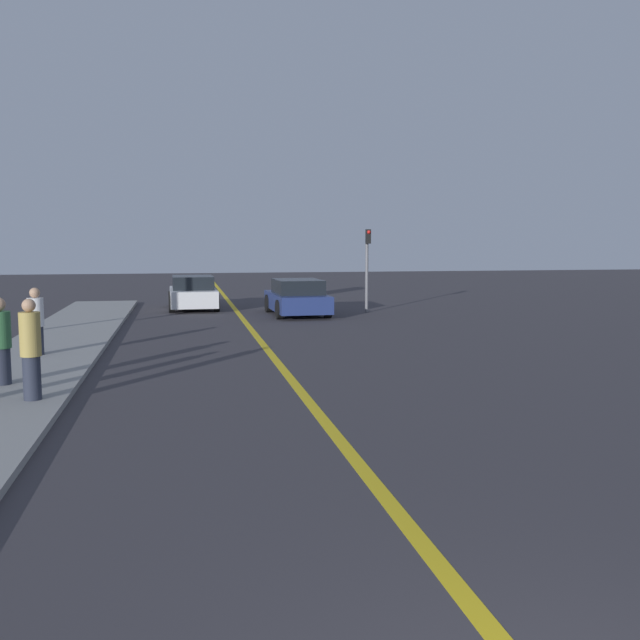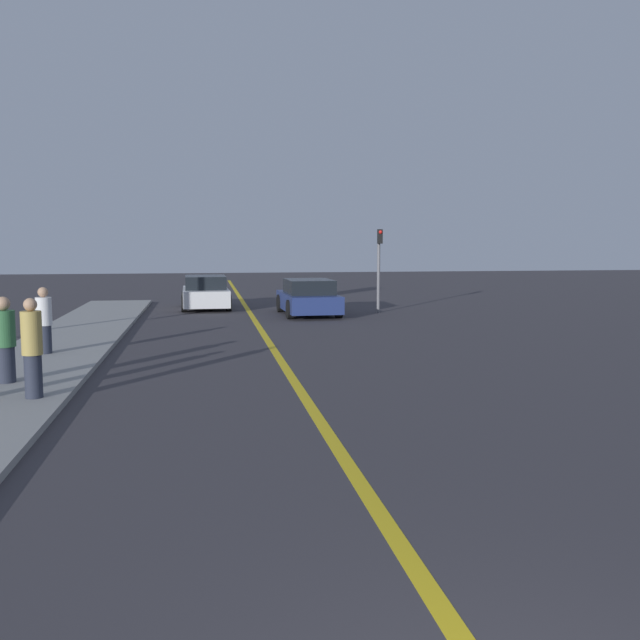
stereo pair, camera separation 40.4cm
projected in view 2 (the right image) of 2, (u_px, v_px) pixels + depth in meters
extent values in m
cube|color=gold|center=(264.00, 335.00, 21.16)|extent=(0.20, 60.00, 0.01)
cube|color=gray|center=(52.00, 353.00, 17.39)|extent=(2.66, 30.11, 0.12)
cube|color=navy|center=(308.00, 302.00, 26.97)|extent=(2.00, 4.23, 0.63)
cube|color=black|center=(309.00, 287.00, 26.70)|extent=(1.72, 2.34, 0.53)
cylinder|color=black|center=(280.00, 303.00, 28.08)|extent=(0.24, 0.70, 0.70)
cylinder|color=black|center=(325.00, 302.00, 28.42)|extent=(0.24, 0.70, 0.70)
cylinder|color=black|center=(290.00, 309.00, 25.56)|extent=(0.24, 0.70, 0.70)
cylinder|color=black|center=(338.00, 308.00, 25.90)|extent=(0.24, 0.70, 0.70)
cube|color=silver|center=(206.00, 296.00, 29.40)|extent=(1.92, 4.08, 0.66)
cube|color=black|center=(205.00, 282.00, 29.14)|extent=(1.66, 2.26, 0.53)
cylinder|color=black|center=(184.00, 299.00, 30.49)|extent=(0.23, 0.67, 0.67)
cylinder|color=black|center=(225.00, 298.00, 30.80)|extent=(0.23, 0.67, 0.67)
cylinder|color=black|center=(184.00, 304.00, 28.04)|extent=(0.23, 0.67, 0.67)
cylinder|color=black|center=(229.00, 303.00, 28.35)|extent=(0.23, 0.67, 0.67)
cylinder|color=#282D3D|center=(33.00, 376.00, 12.18)|extent=(0.29, 0.29, 0.75)
cylinder|color=tan|center=(31.00, 333.00, 12.10)|extent=(0.35, 0.35, 0.75)
sphere|color=tan|center=(30.00, 305.00, 12.04)|extent=(0.22, 0.22, 0.22)
cylinder|color=#282D3D|center=(6.00, 365.00, 13.51)|extent=(0.34, 0.34, 0.69)
cylinder|color=#336B3D|center=(4.00, 329.00, 13.43)|extent=(0.40, 0.40, 0.69)
sphere|color=tan|center=(3.00, 304.00, 13.38)|extent=(0.26, 0.26, 0.26)
cylinder|color=#282D3D|center=(45.00, 339.00, 17.00)|extent=(0.31, 0.31, 0.67)
cylinder|color=silver|center=(44.00, 311.00, 16.92)|extent=(0.37, 0.37, 0.67)
sphere|color=tan|center=(43.00, 292.00, 16.87)|extent=(0.24, 0.24, 0.24)
cylinder|color=slate|center=(379.00, 271.00, 27.67)|extent=(0.12, 0.12, 3.24)
cube|color=black|center=(380.00, 236.00, 27.35)|extent=(0.18, 0.18, 0.55)
sphere|color=red|center=(381.00, 232.00, 27.24)|extent=(0.14, 0.14, 0.14)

